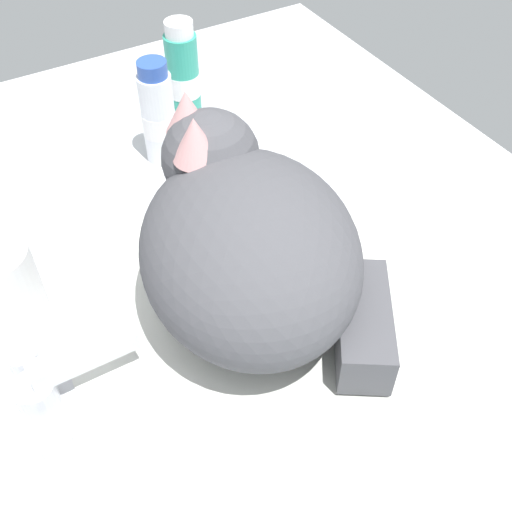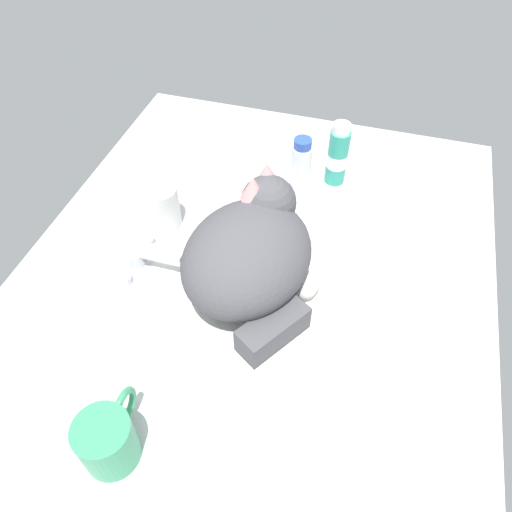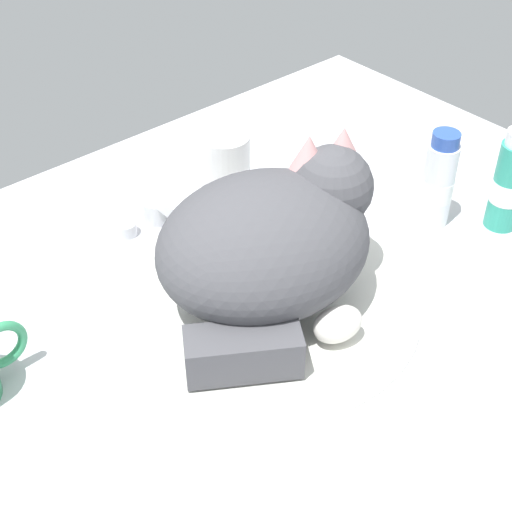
{
  "view_description": "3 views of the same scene",
  "coord_description": "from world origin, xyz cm",
  "px_view_note": "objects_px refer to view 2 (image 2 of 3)",
  "views": [
    {
      "loc": [
        -33.87,
        18.92,
        48.54
      ],
      "look_at": [
        0.88,
        -1.14,
        6.38
      ],
      "focal_mm": 43.94,
      "sensor_mm": 36.0,
      "label": 1
    },
    {
      "loc": [
        -50.12,
        -16.22,
        67.42
      ],
      "look_at": [
        2.87,
        -0.64,
        5.7
      ],
      "focal_mm": 34.76,
      "sensor_mm": 36.0,
      "label": 2
    },
    {
      "loc": [
        -41.93,
        -47.05,
        58.17
      ],
      "look_at": [
        -0.12,
        1.11,
        6.19
      ],
      "focal_mm": 52.34,
      "sensor_mm": 36.0,
      "label": 3
    }
  ],
  "objects_px": {
    "faucet": "(143,257)",
    "rinse_cup": "(162,206)",
    "mouthwash_bottle": "(338,156)",
    "toothpaste_bottle": "(301,170)",
    "coffee_mug": "(108,440)",
    "cat": "(251,252)"
  },
  "relations": [
    {
      "from": "coffee_mug",
      "to": "faucet",
      "type": "bearing_deg",
      "value": 18.04
    },
    {
      "from": "faucet",
      "to": "rinse_cup",
      "type": "relative_size",
      "value": 1.4
    },
    {
      "from": "faucet",
      "to": "cat",
      "type": "xyz_separation_m",
      "value": [
        0.01,
        -0.2,
        0.06
      ]
    },
    {
      "from": "cat",
      "to": "rinse_cup",
      "type": "height_order",
      "value": "cat"
    },
    {
      "from": "coffee_mug",
      "to": "mouthwash_bottle",
      "type": "distance_m",
      "value": 0.67
    },
    {
      "from": "mouthwash_bottle",
      "to": "toothpaste_bottle",
      "type": "bearing_deg",
      "value": 134.68
    },
    {
      "from": "cat",
      "to": "coffee_mug",
      "type": "xyz_separation_m",
      "value": [
        -0.33,
        0.09,
        -0.04
      ]
    },
    {
      "from": "faucet",
      "to": "toothpaste_bottle",
      "type": "bearing_deg",
      "value": -39.38
    },
    {
      "from": "mouthwash_bottle",
      "to": "faucet",
      "type": "bearing_deg",
      "value": 139.42
    },
    {
      "from": "coffee_mug",
      "to": "toothpaste_bottle",
      "type": "distance_m",
      "value": 0.6
    },
    {
      "from": "cat",
      "to": "toothpaste_bottle",
      "type": "bearing_deg",
      "value": -5.12
    },
    {
      "from": "toothpaste_bottle",
      "to": "mouthwash_bottle",
      "type": "relative_size",
      "value": 0.96
    },
    {
      "from": "faucet",
      "to": "mouthwash_bottle",
      "type": "bearing_deg",
      "value": -40.58
    },
    {
      "from": "faucet",
      "to": "cat",
      "type": "distance_m",
      "value": 0.21
    },
    {
      "from": "faucet",
      "to": "rinse_cup",
      "type": "distance_m",
      "value": 0.11
    },
    {
      "from": "faucet",
      "to": "coffee_mug",
      "type": "height_order",
      "value": "coffee_mug"
    },
    {
      "from": "faucet",
      "to": "coffee_mug",
      "type": "distance_m",
      "value": 0.33
    },
    {
      "from": "faucet",
      "to": "mouthwash_bottle",
      "type": "relative_size",
      "value": 0.9
    },
    {
      "from": "toothpaste_bottle",
      "to": "mouthwash_bottle",
      "type": "xyz_separation_m",
      "value": [
        0.06,
        -0.06,
        0.0
      ]
    },
    {
      "from": "coffee_mug",
      "to": "toothpaste_bottle",
      "type": "height_order",
      "value": "toothpaste_bottle"
    },
    {
      "from": "faucet",
      "to": "rinse_cup",
      "type": "bearing_deg",
      "value": 4.62
    },
    {
      "from": "faucet",
      "to": "cat",
      "type": "relative_size",
      "value": 0.42
    }
  ]
}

